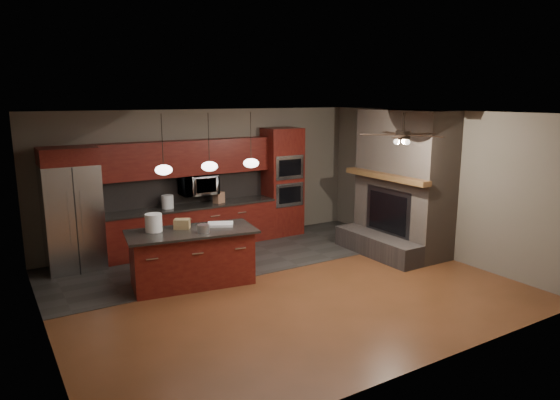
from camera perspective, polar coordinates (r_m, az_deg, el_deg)
ground at (r=8.31m, az=0.08°, el=-9.77°), size 7.00×7.00×0.00m
ceiling at (r=7.74m, az=0.09°, el=9.91°), size 7.00×6.00×0.02m
back_wall at (r=10.54m, az=-8.50°, el=2.60°), size 7.00×0.02×2.80m
right_wall at (r=10.16m, az=17.16°, el=1.87°), size 0.02×6.00×2.80m
left_wall at (r=6.81m, az=-25.92°, el=-3.44°), size 0.02×6.00×2.80m
slate_tile_patch at (r=9.80m, az=-5.47°, el=-6.41°), size 7.00×2.40×0.01m
fireplace_column at (r=10.11m, az=13.70°, el=1.42°), size 1.30×2.10×2.80m
back_cabinetry at (r=10.22m, az=-10.30°, el=-0.62°), size 3.59×0.64×2.20m
oven_tower at (r=11.08m, az=0.28°, el=2.08°), size 0.80×0.63×2.38m
microwave at (r=10.22m, az=-9.35°, el=1.73°), size 0.73×0.41×0.50m
refrigerator at (r=9.51m, az=-22.68°, el=-1.02°), size 0.95×0.75×2.20m
kitchen_island at (r=8.35m, az=-9.99°, el=-6.45°), size 2.18×1.24×0.92m
white_bucket at (r=8.25m, az=-14.24°, el=-2.53°), size 0.30×0.30×0.29m
paint_can at (r=8.05m, az=-8.73°, el=-3.25°), size 0.24×0.24×0.13m
paint_tray at (r=8.45m, az=-6.84°, el=-2.77°), size 0.51×0.46×0.04m
cardboard_box at (r=8.35m, az=-11.14°, el=-2.69°), size 0.31×0.28×0.16m
counter_bucket at (r=10.00m, az=-12.72°, el=-0.20°), size 0.30×0.30×0.26m
counter_box at (r=10.34m, az=-7.00°, el=0.29°), size 0.25×0.22×0.22m
pendant_left at (r=7.75m, az=-13.16°, el=3.41°), size 0.26×0.26×0.92m
pendant_center at (r=8.02m, az=-8.06°, el=3.86°), size 0.26×0.26×0.92m
pendant_right at (r=8.34m, az=-3.32°, el=4.26°), size 0.26×0.26×0.92m
ceiling_fan at (r=8.25m, az=13.88°, el=7.30°), size 1.27×1.33×0.41m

